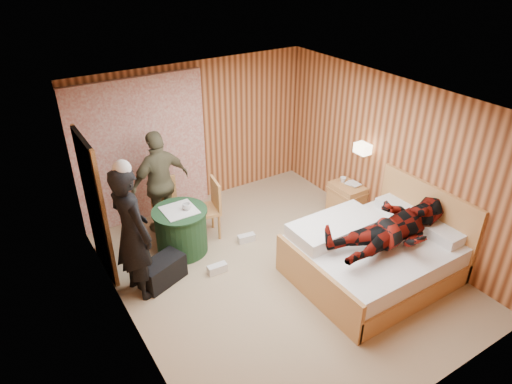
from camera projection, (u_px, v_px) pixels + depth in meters
floor at (277, 270)px, 6.60m from camera, size 4.20×5.00×0.01m
ceiling at (282, 104)px, 5.38m from camera, size 4.20×5.00×0.01m
wall_back at (196, 135)px, 7.83m from camera, size 4.20×0.02×2.50m
wall_left at (122, 246)px, 5.01m from camera, size 0.02×5.00×2.50m
wall_right at (392, 159)px, 6.97m from camera, size 0.02×5.00×2.50m
curtain at (142, 151)px, 7.34m from camera, size 2.20×0.08×2.40m
doorway at (95, 207)px, 6.17m from camera, size 0.06×0.90×2.05m
wall_lamp at (363, 148)px, 7.20m from camera, size 0.26×0.24×0.16m
bed at (375, 254)px, 6.38m from camera, size 2.16×1.70×1.17m
nightstand at (346, 199)px, 7.81m from camera, size 0.43×0.59×0.57m
round_table at (181, 230)px, 6.85m from camera, size 0.82×0.82×0.73m
chair_far at (165, 201)px, 7.26m from camera, size 0.52×0.52×0.93m
chair_near at (209, 205)px, 7.13m from camera, size 0.50×0.50×0.96m
duffel_bag at (162, 271)px, 6.30m from camera, size 0.71×0.54×0.36m
sneaker_left at (217, 269)px, 6.54m from camera, size 0.29×0.13×0.13m
sneaker_right at (246, 238)px, 7.20m from camera, size 0.29×0.15×0.12m
woman_standing at (132, 233)px, 5.78m from camera, size 0.60×0.77×1.88m
man_at_table at (160, 183)px, 7.11m from camera, size 1.07×0.60×1.72m
man_on_bed at (396, 220)px, 5.90m from camera, size 0.86×0.67×1.77m
book_lower at (350, 186)px, 7.63m from camera, size 0.23×0.27×0.02m
book_upper at (350, 185)px, 7.62m from camera, size 0.17×0.23×0.02m
cup_nightstand at (343, 180)px, 7.75m from camera, size 0.13×0.13×0.09m
cup_table at (187, 207)px, 6.66m from camera, size 0.14×0.14×0.10m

